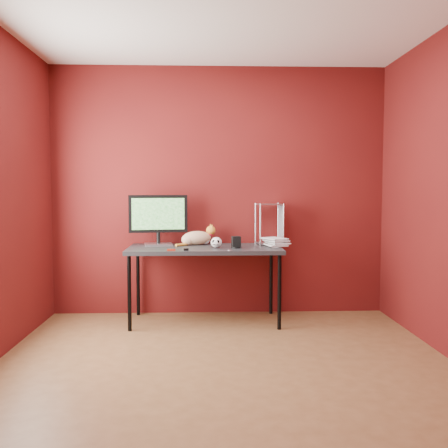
{
  "coord_description": "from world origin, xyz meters",
  "views": [
    {
      "loc": [
        -0.14,
        -3.53,
        1.32
      ],
      "look_at": [
        0.03,
        1.15,
        0.99
      ],
      "focal_mm": 40.0,
      "sensor_mm": 36.0,
      "label": 1
    }
  ],
  "objects_px": {
    "cat": "(197,238)",
    "skull_mug": "(216,242)",
    "speaker": "(236,243)",
    "desk": "(205,252)",
    "monitor": "(158,217)",
    "book_stack": "(268,198)"
  },
  "relations": [
    {
      "from": "desk",
      "to": "cat",
      "type": "relative_size",
      "value": 3.69
    },
    {
      "from": "cat",
      "to": "speaker",
      "type": "xyz_separation_m",
      "value": [
        0.38,
        -0.29,
        -0.02
      ]
    },
    {
      "from": "desk",
      "to": "book_stack",
      "type": "xyz_separation_m",
      "value": [
        0.63,
        0.01,
        0.54
      ]
    },
    {
      "from": "cat",
      "to": "desk",
      "type": "bearing_deg",
      "value": -86.38
    },
    {
      "from": "desk",
      "to": "book_stack",
      "type": "distance_m",
      "value": 0.83
    },
    {
      "from": "speaker",
      "to": "monitor",
      "type": "bearing_deg",
      "value": 152.58
    },
    {
      "from": "monitor",
      "to": "skull_mug",
      "type": "distance_m",
      "value": 0.67
    },
    {
      "from": "skull_mug",
      "to": "speaker",
      "type": "bearing_deg",
      "value": 4.73
    },
    {
      "from": "skull_mug",
      "to": "desk",
      "type": "bearing_deg",
      "value": 151.39
    },
    {
      "from": "cat",
      "to": "book_stack",
      "type": "distance_m",
      "value": 0.84
    },
    {
      "from": "cat",
      "to": "skull_mug",
      "type": "relative_size",
      "value": 3.71
    },
    {
      "from": "desk",
      "to": "speaker",
      "type": "distance_m",
      "value": 0.34
    },
    {
      "from": "monitor",
      "to": "speaker",
      "type": "relative_size",
      "value": 5.16
    },
    {
      "from": "desk",
      "to": "cat",
      "type": "height_order",
      "value": "cat"
    },
    {
      "from": "cat",
      "to": "skull_mug",
      "type": "distance_m",
      "value": 0.34
    },
    {
      "from": "cat",
      "to": "skull_mug",
      "type": "height_order",
      "value": "cat"
    },
    {
      "from": "monitor",
      "to": "speaker",
      "type": "xyz_separation_m",
      "value": [
        0.77,
        -0.26,
        -0.23
      ]
    },
    {
      "from": "monitor",
      "to": "cat",
      "type": "xyz_separation_m",
      "value": [
        0.39,
        0.04,
        -0.21
      ]
    },
    {
      "from": "desk",
      "to": "speaker",
      "type": "xyz_separation_m",
      "value": [
        0.3,
        -0.1,
        0.1
      ]
    },
    {
      "from": "cat",
      "to": "skull_mug",
      "type": "xyz_separation_m",
      "value": [
        0.19,
        -0.28,
        -0.02
      ]
    },
    {
      "from": "cat",
      "to": "skull_mug",
      "type": "bearing_deg",
      "value": -74.1
    },
    {
      "from": "monitor",
      "to": "book_stack",
      "type": "bearing_deg",
      "value": -16.37
    }
  ]
}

